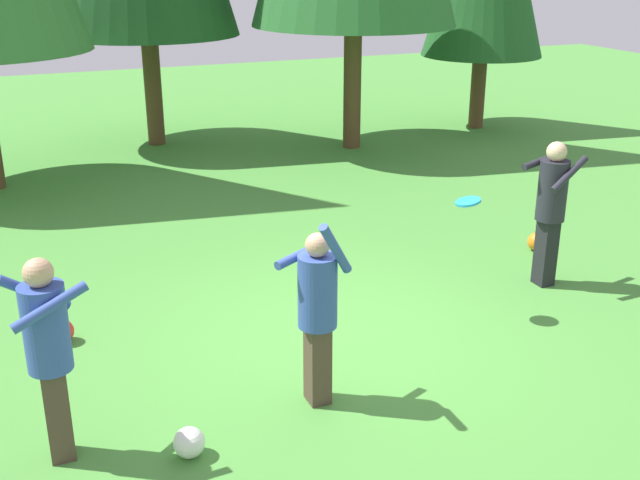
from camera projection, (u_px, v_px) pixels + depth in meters
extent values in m
plane|color=#478C38|center=(337.00, 337.00, 8.09)|extent=(40.00, 40.00, 0.00)
cube|color=#4C382D|center=(318.00, 364.00, 6.85)|extent=(0.19, 0.22, 0.75)
cylinder|color=#334C9E|center=(318.00, 291.00, 6.60)|extent=(0.34, 0.34, 0.65)
sphere|color=tan|center=(317.00, 245.00, 6.45)|extent=(0.21, 0.21, 0.21)
cylinder|color=#334C9E|center=(300.00, 255.00, 6.62)|extent=(0.54, 0.31, 0.12)
cylinder|color=#334C9E|center=(336.00, 249.00, 6.32)|extent=(0.37, 0.23, 0.50)
cube|color=black|center=(546.00, 252.00, 9.25)|extent=(0.19, 0.22, 0.82)
cylinder|color=#23232D|center=(552.00, 191.00, 8.98)|extent=(0.34, 0.34, 0.71)
sphere|color=beige|center=(557.00, 152.00, 8.81)|extent=(0.23, 0.23, 0.23)
cylinder|color=#23232D|center=(569.00, 174.00, 8.74)|extent=(0.57, 0.22, 0.36)
cylinder|color=#23232D|center=(541.00, 161.00, 9.02)|extent=(0.61, 0.23, 0.14)
cube|color=#4C382D|center=(58.00, 413.00, 6.07)|extent=(0.19, 0.22, 0.80)
cylinder|color=#334C9E|center=(46.00, 328.00, 5.81)|extent=(0.34, 0.34, 0.69)
sphere|color=tan|center=(38.00, 273.00, 5.65)|extent=(0.23, 0.23, 0.23)
cylinder|color=#334C9E|center=(34.00, 293.00, 5.89)|extent=(0.53, 0.19, 0.41)
cylinder|color=#334C9E|center=(50.00, 307.00, 5.57)|extent=(0.58, 0.20, 0.28)
cylinder|color=#2393D1|center=(468.00, 202.00, 8.13)|extent=(0.34, 0.34, 0.08)
sphere|color=orange|center=(537.00, 242.00, 10.37)|extent=(0.25, 0.25, 0.25)
sphere|color=white|center=(189.00, 442.00, 6.17)|extent=(0.25, 0.25, 0.25)
sphere|color=red|center=(62.00, 331.00, 7.96)|extent=(0.25, 0.25, 0.25)
cylinder|color=brown|center=(480.00, 62.00, 17.02)|extent=(0.33, 0.33, 2.89)
cylinder|color=brown|center=(353.00, 37.00, 15.04)|extent=(0.35, 0.35, 4.36)
cylinder|color=brown|center=(150.00, 45.00, 15.36)|extent=(0.34, 0.34, 3.97)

